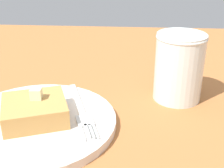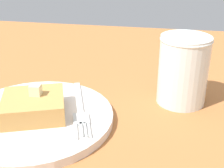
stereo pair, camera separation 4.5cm
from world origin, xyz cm
name	(u,v)px [view 1 (the left image)]	position (x,y,z in cm)	size (l,w,h in cm)	color
table_surface	(37,146)	(0.00, 0.00, 1.30)	(112.58, 112.58, 2.59)	#A76534
plate	(36,122)	(2.79, 0.79, 3.28)	(22.17, 22.17, 1.21)	silver
toast_slice_center	(35,110)	(2.79, 0.79, 5.20)	(7.88, 8.38, 2.79)	tan
butter_pat_primary	(36,94)	(3.49, 0.57, 7.34)	(1.50, 1.35, 1.50)	beige
fork	(82,112)	(4.72, -5.31, 3.98)	(15.60, 6.56, 0.36)	silver
syrup_jar	(179,69)	(12.81, -19.58, 7.66)	(7.78, 7.78, 10.74)	#5A2A0A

